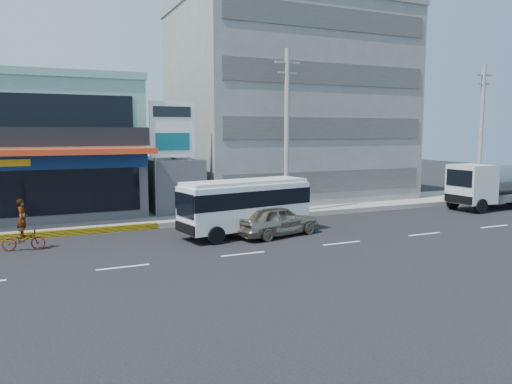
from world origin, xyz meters
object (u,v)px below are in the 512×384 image
utility_pole_far (481,132)px  motorcycle_rider (23,233)px  sedan (276,220)px  satellite_dish (173,158)px  minibus (245,203)px  utility_pole_near (287,132)px  shop_building (30,151)px  concrete_building (286,108)px  billboard (172,136)px  tanker_truck (496,185)px

utility_pole_far → motorcycle_rider: size_ratio=4.41×
motorcycle_rider → sedan: bearing=-9.0°
satellite_dish → minibus: (1.64, -7.42, -1.92)m
satellite_dish → utility_pole_near: utility_pole_near is taller
utility_pole_near → shop_building: bearing=154.9°
minibus → satellite_dish: bearing=102.4°
satellite_dish → motorcycle_rider: bearing=-143.0°
satellite_dish → utility_pole_far: size_ratio=0.15×
utility_pole_near → minibus: bearing=-138.8°
satellite_dish → sedan: 9.17m
sedan → concrete_building: bearing=-43.7°
utility_pole_far → billboard: bearing=175.4°
shop_building → billboard: size_ratio=1.80×
concrete_building → utility_pole_far: 14.32m
motorcycle_rider → utility_pole_far: bearing=5.2°
satellite_dish → concrete_building: bearing=21.8°
satellite_dish → tanker_truck: bearing=-17.2°
concrete_building → billboard: bearing=-151.1°
shop_building → satellite_dish: bearing=-20.2°
sedan → motorcycle_rider: 11.61m
shop_building → utility_pole_near: utility_pole_near is taller
satellite_dish → motorcycle_rider: 10.97m
shop_building → sedan: (11.00, -11.14, -3.22)m
utility_pole_near → sedan: size_ratio=2.18×
concrete_building → utility_pole_near: (-4.00, -7.60, -1.85)m
shop_building → utility_pole_near: size_ratio=1.24×
shop_building → utility_pole_far: utility_pole_far is taller
utility_pole_near → utility_pole_far: bearing=0.0°
satellite_dish → utility_pole_far: 22.35m
tanker_truck → utility_pole_near: bearing=169.2°
billboard → motorcycle_rider: bearing=-150.1°
satellite_dish → minibus: bearing=-77.6°
concrete_building → tanker_truck: (10.55, -10.37, -5.37)m
shop_building → motorcycle_rider: bearing=-92.8°
satellite_dish → tanker_truck: 21.60m
utility_pole_far → minibus: size_ratio=1.45×
billboard → minibus: 6.85m
utility_pole_far → minibus: utility_pole_far is taller
minibus → billboard: bearing=110.8°
shop_building → satellite_dish: (8.00, -2.95, -0.42)m
utility_pole_far → sedan: bearing=-166.4°
billboard → utility_pole_near: utility_pole_near is taller
satellite_dish → utility_pole_far: (22.00, -3.60, 1.57)m
satellite_dish → tanker_truck: size_ratio=0.19×
utility_pole_far → sedan: size_ratio=2.18×
concrete_building → satellite_dish: 11.30m
tanker_truck → motorcycle_rider: size_ratio=3.43×
satellite_dish → utility_pole_far: utility_pole_far is taller
utility_pole_near → tanker_truck: size_ratio=1.29×
utility_pole_far → shop_building: bearing=167.7°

